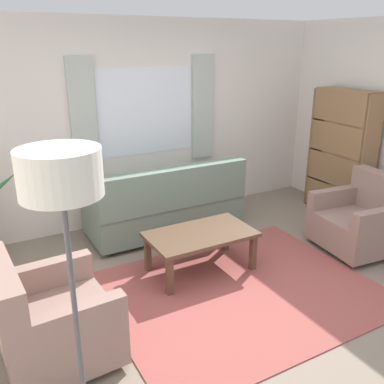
{
  "coord_description": "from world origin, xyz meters",
  "views": [
    {
      "loc": [
        -2.15,
        -2.88,
        2.29
      ],
      "look_at": [
        -0.16,
        0.7,
        0.84
      ],
      "focal_mm": 39.47,
      "sensor_mm": 36.0,
      "label": 1
    }
  ],
  "objects_px": {
    "armchair_left": "(48,320)",
    "coffee_table": "(201,238)",
    "bookshelf": "(341,159)",
    "standing_lamp": "(62,195)",
    "couch": "(166,206)",
    "armchair_right": "(362,220)"
  },
  "relations": [
    {
      "from": "armchair_right",
      "to": "bookshelf",
      "type": "height_order",
      "value": "bookshelf"
    },
    {
      "from": "armchair_left",
      "to": "coffee_table",
      "type": "distance_m",
      "value": 1.77
    },
    {
      "from": "armchair_left",
      "to": "bookshelf",
      "type": "xyz_separation_m",
      "value": [
        4.15,
        1.08,
        0.44
      ]
    },
    {
      "from": "armchair_left",
      "to": "coffee_table",
      "type": "xyz_separation_m",
      "value": [
        1.66,
        0.62,
        0.03
      ]
    },
    {
      "from": "armchair_left",
      "to": "bookshelf",
      "type": "bearing_deg",
      "value": -78.45
    },
    {
      "from": "couch",
      "to": "bookshelf",
      "type": "bearing_deg",
      "value": 166.7
    },
    {
      "from": "armchair_left",
      "to": "armchair_right",
      "type": "xyz_separation_m",
      "value": [
        3.55,
        0.16,
        0.0
      ]
    },
    {
      "from": "armchair_left",
      "to": "coffee_table",
      "type": "height_order",
      "value": "armchair_left"
    },
    {
      "from": "coffee_table",
      "to": "armchair_left",
      "type": "bearing_deg",
      "value": -159.68
    },
    {
      "from": "couch",
      "to": "bookshelf",
      "type": "distance_m",
      "value": 2.49
    },
    {
      "from": "couch",
      "to": "armchair_right",
      "type": "height_order",
      "value": "couch"
    },
    {
      "from": "armchair_right",
      "to": "bookshelf",
      "type": "bearing_deg",
      "value": 153.36
    },
    {
      "from": "armchair_left",
      "to": "armchair_right",
      "type": "relative_size",
      "value": 0.95
    },
    {
      "from": "bookshelf",
      "to": "standing_lamp",
      "type": "distance_m",
      "value": 4.57
    },
    {
      "from": "couch",
      "to": "bookshelf",
      "type": "relative_size",
      "value": 1.1
    },
    {
      "from": "coffee_table",
      "to": "standing_lamp",
      "type": "distance_m",
      "value": 2.45
    },
    {
      "from": "coffee_table",
      "to": "bookshelf",
      "type": "height_order",
      "value": "bookshelf"
    },
    {
      "from": "armchair_right",
      "to": "bookshelf",
      "type": "xyz_separation_m",
      "value": [
        0.6,
        0.92,
        0.44
      ]
    },
    {
      "from": "armchair_right",
      "to": "coffee_table",
      "type": "bearing_deg",
      "value": -97.33
    },
    {
      "from": "couch",
      "to": "standing_lamp",
      "type": "distance_m",
      "value": 3.21
    },
    {
      "from": "standing_lamp",
      "to": "bookshelf",
      "type": "bearing_deg",
      "value": 24.49
    },
    {
      "from": "bookshelf",
      "to": "standing_lamp",
      "type": "bearing_deg",
      "value": 114.49
    }
  ]
}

